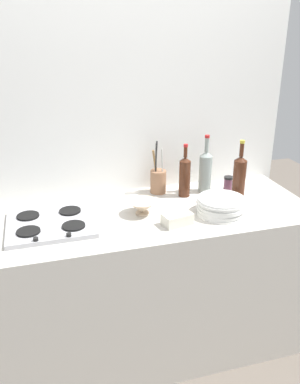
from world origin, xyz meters
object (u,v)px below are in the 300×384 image
(wine_bottle_mid_right, at_px, (205,171))
(mixing_bowl, at_px, (142,207))
(condiment_jar_front, at_px, (228,184))
(utensil_crock, at_px, (158,180))
(butter_dish, at_px, (177,219))
(stovetop_hob, at_px, (51,223))
(plate_stack, at_px, (221,206))
(wine_bottle_mid_left, at_px, (239,179))
(wine_bottle_leftmost, at_px, (185,176))

(wine_bottle_mid_right, xyz_separation_m, mixing_bowl, (-0.45, -0.20, -0.09))
(condiment_jar_front, bearing_deg, utensil_crock, 167.85)
(wine_bottle_mid_right, bearing_deg, mixing_bowl, -155.82)
(wine_bottle_mid_right, distance_m, mixing_bowl, 0.50)
(wine_bottle_mid_right, xyz_separation_m, butter_dish, (-0.31, -0.37, -0.10))
(butter_dish, bearing_deg, stovetop_hob, 165.16)
(wine_bottle_mid_right, bearing_deg, butter_dish, -129.79)
(stovetop_hob, height_order, condiment_jar_front, condiment_jar_front)
(plate_stack, height_order, wine_bottle_mid_left, wine_bottle_mid_left)
(wine_bottle_leftmost, distance_m, wine_bottle_mid_left, 0.31)
(wine_bottle_mid_right, height_order, condiment_jar_front, wine_bottle_mid_right)
(wine_bottle_leftmost, xyz_separation_m, wine_bottle_mid_left, (0.26, -0.17, 0.02))
(wine_bottle_leftmost, height_order, mixing_bowl, wine_bottle_leftmost)
(wine_bottle_mid_left, relative_size, butter_dish, 2.44)
(stovetop_hob, distance_m, plate_stack, 0.90)
(wine_bottle_mid_right, distance_m, butter_dish, 0.49)
(wine_bottle_leftmost, relative_size, utensil_crock, 0.99)
(plate_stack, xyz_separation_m, butter_dish, (-0.27, -0.05, -0.02))
(mixing_bowl, bearing_deg, wine_bottle_leftmost, 29.66)
(stovetop_hob, xyz_separation_m, wine_bottle_mid_right, (0.93, 0.20, 0.12))
(wine_bottle_leftmost, distance_m, utensil_crock, 0.17)
(wine_bottle_mid_left, distance_m, wine_bottle_mid_right, 0.23)
(utensil_crock, xyz_separation_m, condiment_jar_front, (0.42, -0.09, -0.03))
(wine_bottle_leftmost, relative_size, condiment_jar_front, 3.54)
(plate_stack, relative_size, wine_bottle_mid_left, 0.72)
(wine_bottle_mid_left, xyz_separation_m, butter_dish, (-0.43, -0.17, -0.11))
(wine_bottle_mid_left, height_order, butter_dish, wine_bottle_mid_left)
(stovetop_hob, relative_size, condiment_jar_front, 4.80)
(wine_bottle_leftmost, distance_m, condiment_jar_front, 0.30)
(butter_dish, bearing_deg, wine_bottle_mid_right, 50.21)
(mixing_bowl, xyz_separation_m, butter_dish, (0.14, -0.17, -0.01))
(mixing_bowl, height_order, utensil_crock, utensil_crock)
(stovetop_hob, distance_m, condiment_jar_front, 1.09)
(wine_bottle_leftmost, bearing_deg, wine_bottle_mid_right, 10.75)
(stovetop_hob, relative_size, plate_stack, 1.64)
(wine_bottle_mid_right, xyz_separation_m, utensil_crock, (-0.28, 0.06, -0.06))
(stovetop_hob, distance_m, mixing_bowl, 0.48)
(wine_bottle_mid_left, height_order, utensil_crock, wine_bottle_mid_left)
(stovetop_hob, distance_m, utensil_crock, 0.71)
(wine_bottle_leftmost, height_order, wine_bottle_mid_right, wine_bottle_mid_right)
(stovetop_hob, bearing_deg, wine_bottle_mid_left, 0.37)
(stovetop_hob, height_order, utensil_crock, utensil_crock)
(wine_bottle_leftmost, xyz_separation_m, condiment_jar_front, (0.29, 0.00, -0.08))
(plate_stack, relative_size, butter_dish, 1.76)
(stovetop_hob, distance_m, wine_bottle_mid_right, 0.96)
(wine_bottle_mid_right, bearing_deg, condiment_jar_front, -10.34)
(wine_bottle_mid_left, xyz_separation_m, utensil_crock, (-0.40, 0.26, -0.06))
(wine_bottle_leftmost, bearing_deg, butter_dish, -115.82)
(stovetop_hob, relative_size, butter_dish, 2.89)
(wine_bottle_mid_right, bearing_deg, wine_bottle_mid_left, -58.21)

